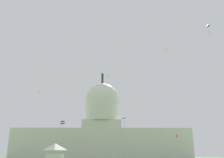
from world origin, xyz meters
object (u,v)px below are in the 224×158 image
event_tent (55,153)px  kite_magenta_low (177,136)px  kite_red_high (38,93)px  kite_white_high (166,50)px  kite_pink_low (162,129)px  kite_green_mid (210,28)px  kite_black_mid (108,76)px  capitol_building (102,132)px  kite_blue_low (123,119)px  kite_violet_low (63,123)px

event_tent → kite_magenta_low: size_ratio=4.72×
kite_magenta_low → kite_red_high: (-74.00, 17.61, 25.77)m
kite_white_high → kite_pink_low: bearing=-1.1°
kite_green_mid → kite_black_mid: bearing=45.1°
capitol_building → kite_blue_low: 104.09m
kite_magenta_low → kite_green_mid: 71.67m
kite_red_high → kite_blue_low: bearing=54.2°
kite_white_high → kite_green_mid: kite_white_high is taller
kite_green_mid → kite_red_high: kite_red_high is taller
event_tent → kite_violet_low: size_ratio=5.93×
kite_blue_low → kite_magenta_low: kite_blue_low is taller
capitol_building → kite_white_high: bearing=-69.5°
kite_blue_low → kite_magenta_low: bearing=90.8°
kite_magenta_low → kite_green_mid: bearing=7.9°
capitol_building → kite_green_mid: bearing=-77.6°
capitol_building → kite_violet_low: capitol_building is taller
event_tent → kite_pink_low: bearing=44.1°
kite_blue_low → kite_green_mid: kite_green_mid is taller
kite_violet_low → kite_white_high: kite_white_high is taller
event_tent → kite_blue_low: kite_blue_low is taller
kite_magenta_low → kite_violet_low: bearing=-27.3°
kite_pink_low → kite_green_mid: 101.56m
kite_violet_low → kite_magenta_low: kite_magenta_low is taller
kite_magenta_low → kite_blue_low: bearing=-24.7°
kite_blue_low → kite_green_mid: bearing=-20.5°
kite_black_mid → capitol_building: bearing=50.2°
event_tent → kite_green_mid: 61.99m
kite_white_high → kite_black_mid: bearing=137.0°
kite_blue_low → kite_violet_low: bearing=-96.4°
kite_violet_low → kite_white_high: bearing=52.0°
kite_blue_low → kite_black_mid: (-5.61, -6.47, 13.94)m
event_tent → kite_violet_low: kite_violet_low is taller
kite_black_mid → kite_green_mid: 37.88m
capitol_building → kite_pink_low: 53.99m
kite_blue_low → kite_black_mid: size_ratio=1.04×
kite_green_mid → capitol_building: bearing=15.9°
capitol_building → kite_blue_low: capitol_building is taller
kite_black_mid → kite_red_high: (-40.87, 57.58, 8.48)m
kite_blue_low → kite_pink_low: size_ratio=2.86×
kite_pink_low → kite_white_high: bearing=84.2°
capitol_building → kite_violet_low: 121.22m
kite_violet_low → kite_red_high: (-28.23, 68.40, 25.88)m
kite_black_mid → kite_red_high: 71.12m
event_tent → kite_violet_low: bearing=-80.8°
event_tent → kite_black_mid: kite_black_mid is taller
kite_blue_low → kite_red_high: size_ratio=2.71×
kite_blue_low → kite_magenta_low: size_ratio=2.69×
kite_white_high → kite_pink_low: 58.21m
event_tent → kite_pink_low: size_ratio=5.01×
capitol_building → kite_magenta_low: capitol_building is taller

